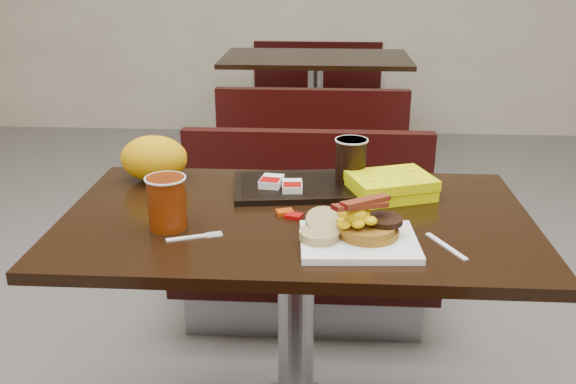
# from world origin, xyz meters

# --- Properties ---
(table_near) EXTENTS (1.20, 0.70, 0.75)m
(table_near) POSITION_xyz_m (0.00, 0.00, 0.38)
(table_near) COLOR black
(table_near) RESTS_ON floor
(bench_near_n) EXTENTS (1.00, 0.46, 0.72)m
(bench_near_n) POSITION_xyz_m (0.00, 0.70, 0.36)
(bench_near_n) COLOR black
(bench_near_n) RESTS_ON floor
(table_far) EXTENTS (1.20, 0.70, 0.75)m
(table_far) POSITION_xyz_m (0.00, 2.60, 0.38)
(table_far) COLOR black
(table_far) RESTS_ON floor
(bench_far_s) EXTENTS (1.00, 0.46, 0.72)m
(bench_far_s) POSITION_xyz_m (0.00, 1.90, 0.36)
(bench_far_s) COLOR black
(bench_far_s) RESTS_ON floor
(bench_far_n) EXTENTS (1.00, 0.46, 0.72)m
(bench_far_n) POSITION_xyz_m (0.00, 3.30, 0.36)
(bench_far_n) COLOR black
(bench_far_n) RESTS_ON floor
(platter) EXTENTS (0.28, 0.22, 0.02)m
(platter) POSITION_xyz_m (0.15, -0.17, 0.76)
(platter) COLOR white
(platter) RESTS_ON table_near
(pancake_stack) EXTENTS (0.17, 0.17, 0.03)m
(pancake_stack) POSITION_xyz_m (0.17, -0.14, 0.78)
(pancake_stack) COLOR #8B5B17
(pancake_stack) RESTS_ON platter
(sausage_patty) EXTENTS (0.11, 0.11, 0.01)m
(sausage_patty) POSITION_xyz_m (0.21, -0.14, 0.80)
(sausage_patty) COLOR black
(sausage_patty) RESTS_ON pancake_stack
(scrambled_eggs) EXTENTS (0.11, 0.10, 0.05)m
(scrambled_eggs) POSITION_xyz_m (0.14, -0.16, 0.82)
(scrambled_eggs) COLOR yellow
(scrambled_eggs) RESTS_ON pancake_stack
(bacon_strips) EXTENTS (0.16, 0.14, 0.01)m
(bacon_strips) POSITION_xyz_m (0.15, -0.16, 0.85)
(bacon_strips) COLOR #49050A
(bacon_strips) RESTS_ON scrambled_eggs
(muffin_bottom) EXTENTS (0.10, 0.10, 0.02)m
(muffin_bottom) POSITION_xyz_m (0.06, -0.17, 0.78)
(muffin_bottom) COLOR tan
(muffin_bottom) RESTS_ON platter
(muffin_top) EXTENTS (0.11, 0.11, 0.05)m
(muffin_top) POSITION_xyz_m (0.07, -0.13, 0.79)
(muffin_top) COLOR tan
(muffin_top) RESTS_ON platter
(coffee_cup_near) EXTENTS (0.11, 0.11, 0.13)m
(coffee_cup_near) POSITION_xyz_m (-0.31, -0.10, 0.82)
(coffee_cup_near) COLOR #9A2D05
(coffee_cup_near) RESTS_ON table_near
(fork) EXTENTS (0.13, 0.07, 0.00)m
(fork) POSITION_xyz_m (-0.25, -0.16, 0.75)
(fork) COLOR white
(fork) RESTS_ON table_near
(knife) EXTENTS (0.08, 0.14, 0.00)m
(knife) POSITION_xyz_m (0.35, -0.17, 0.75)
(knife) COLOR white
(knife) RESTS_ON table_near
(condiment_syrup) EXTENTS (0.05, 0.04, 0.01)m
(condiment_syrup) POSITION_xyz_m (-0.03, 0.00, 0.76)
(condiment_syrup) COLOR #A73407
(condiment_syrup) RESTS_ON table_near
(condiment_ketchup) EXTENTS (0.05, 0.04, 0.01)m
(condiment_ketchup) POSITION_xyz_m (-0.01, -0.02, 0.76)
(condiment_ketchup) COLOR #8C0504
(condiment_ketchup) RESTS_ON table_near
(tray) EXTENTS (0.37, 0.29, 0.02)m
(tray) POSITION_xyz_m (-0.01, 0.19, 0.76)
(tray) COLOR black
(tray) RESTS_ON table_near
(hashbrown_sleeve_left) EXTENTS (0.07, 0.09, 0.02)m
(hashbrown_sleeve_left) POSITION_xyz_m (-0.08, 0.17, 0.78)
(hashbrown_sleeve_left) COLOR silver
(hashbrown_sleeve_left) RESTS_ON tray
(hashbrown_sleeve_right) EXTENTS (0.06, 0.08, 0.02)m
(hashbrown_sleeve_right) POSITION_xyz_m (-0.02, 0.14, 0.78)
(hashbrown_sleeve_right) COLOR silver
(hashbrown_sleeve_right) RESTS_ON tray
(coffee_cup_far) EXTENTS (0.10, 0.10, 0.12)m
(coffee_cup_far) POSITION_xyz_m (0.14, 0.23, 0.83)
(coffee_cup_far) COLOR black
(coffee_cup_far) RESTS_ON tray
(clamshell) EXTENTS (0.26, 0.23, 0.06)m
(clamshell) POSITION_xyz_m (0.25, 0.15, 0.78)
(clamshell) COLOR #DCE103
(clamshell) RESTS_ON table_near
(paper_bag) EXTENTS (0.24, 0.21, 0.14)m
(paper_bag) POSITION_xyz_m (-0.43, 0.24, 0.82)
(paper_bag) COLOR orange
(paper_bag) RESTS_ON table_near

